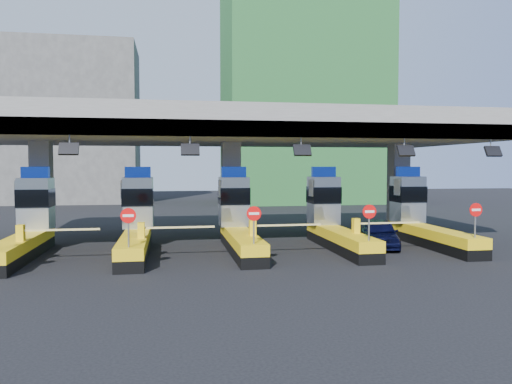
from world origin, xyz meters
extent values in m
plane|color=black|center=(0.00, 0.00, 0.00)|extent=(120.00, 120.00, 0.00)
cube|color=slate|center=(0.00, 3.00, 6.25)|extent=(28.00, 12.00, 1.50)
cube|color=#4C4C49|center=(0.00, -2.70, 5.85)|extent=(28.00, 0.60, 0.70)
cube|color=slate|center=(-10.00, 3.00, 2.75)|extent=(1.00, 1.00, 5.50)
cube|color=slate|center=(0.00, 3.00, 2.75)|extent=(1.00, 1.00, 5.50)
cube|color=slate|center=(10.00, 3.00, 2.75)|extent=(1.00, 1.00, 5.50)
cylinder|color=slate|center=(-7.50, -2.70, 5.25)|extent=(0.06, 0.06, 0.50)
cube|color=black|center=(-7.50, -2.90, 4.90)|extent=(0.80, 0.38, 0.54)
cylinder|color=slate|center=(-2.50, -2.70, 5.25)|extent=(0.06, 0.06, 0.50)
cube|color=black|center=(-2.50, -2.90, 4.90)|extent=(0.80, 0.38, 0.54)
cylinder|color=slate|center=(2.50, -2.70, 5.25)|extent=(0.06, 0.06, 0.50)
cube|color=black|center=(2.50, -2.90, 4.90)|extent=(0.80, 0.38, 0.54)
cylinder|color=slate|center=(7.50, -2.70, 5.25)|extent=(0.06, 0.06, 0.50)
cube|color=black|center=(7.50, -2.90, 4.90)|extent=(0.80, 0.38, 0.54)
cylinder|color=slate|center=(12.00, -2.70, 5.25)|extent=(0.06, 0.06, 0.50)
cube|color=black|center=(12.00, -2.90, 4.90)|extent=(0.80, 0.38, 0.54)
cube|color=black|center=(-10.00, -1.00, 0.25)|extent=(1.20, 8.00, 0.50)
cube|color=#E5B70C|center=(-10.00, -1.00, 0.75)|extent=(1.20, 8.00, 0.50)
cube|color=#9EA3A8|center=(-10.00, 1.80, 2.30)|extent=(1.50, 1.50, 2.60)
cube|color=black|center=(-10.00, 1.78, 2.60)|extent=(1.56, 1.56, 0.90)
cube|color=#0C2DBF|center=(-10.00, 1.80, 3.88)|extent=(1.30, 0.35, 0.55)
cube|color=white|center=(-10.80, 1.50, 3.00)|extent=(0.06, 0.70, 0.90)
cube|color=#E5B70C|center=(-9.65, -2.20, 1.35)|extent=(0.30, 0.35, 0.70)
cube|color=white|center=(-8.00, -2.20, 1.45)|extent=(3.20, 0.08, 0.08)
cube|color=black|center=(-5.00, -1.00, 0.25)|extent=(1.20, 8.00, 0.50)
cube|color=#E5B70C|center=(-5.00, -1.00, 0.75)|extent=(1.20, 8.00, 0.50)
cube|color=#9EA3A8|center=(-5.00, 1.80, 2.30)|extent=(1.50, 1.50, 2.60)
cube|color=black|center=(-5.00, 1.78, 2.60)|extent=(1.56, 1.56, 0.90)
cube|color=#0C2DBF|center=(-5.00, 1.80, 3.88)|extent=(1.30, 0.35, 0.55)
cube|color=white|center=(-5.80, 1.50, 3.00)|extent=(0.06, 0.70, 0.90)
cylinder|color=slate|center=(-5.00, -4.60, 1.65)|extent=(0.07, 0.07, 1.30)
cylinder|color=red|center=(-5.00, -4.63, 2.25)|extent=(0.60, 0.04, 0.60)
cube|color=white|center=(-5.00, -4.65, 2.25)|extent=(0.42, 0.02, 0.10)
cube|color=#E5B70C|center=(-4.65, -2.20, 1.35)|extent=(0.30, 0.35, 0.70)
cube|color=white|center=(-3.00, -2.20, 1.45)|extent=(3.20, 0.08, 0.08)
cube|color=black|center=(0.00, -1.00, 0.25)|extent=(1.20, 8.00, 0.50)
cube|color=#E5B70C|center=(0.00, -1.00, 0.75)|extent=(1.20, 8.00, 0.50)
cube|color=#9EA3A8|center=(0.00, 1.80, 2.30)|extent=(1.50, 1.50, 2.60)
cube|color=black|center=(0.00, 1.78, 2.60)|extent=(1.56, 1.56, 0.90)
cube|color=#0C2DBF|center=(0.00, 1.80, 3.88)|extent=(1.30, 0.35, 0.55)
cube|color=white|center=(-0.80, 1.50, 3.00)|extent=(0.06, 0.70, 0.90)
cylinder|color=slate|center=(0.00, -4.60, 1.65)|extent=(0.07, 0.07, 1.30)
cylinder|color=red|center=(0.00, -4.63, 2.25)|extent=(0.60, 0.04, 0.60)
cube|color=white|center=(0.00, -4.65, 2.25)|extent=(0.42, 0.02, 0.10)
cube|color=#E5B70C|center=(0.35, -2.20, 1.35)|extent=(0.30, 0.35, 0.70)
cube|color=white|center=(2.00, -2.20, 1.45)|extent=(3.20, 0.08, 0.08)
cube|color=black|center=(5.00, -1.00, 0.25)|extent=(1.20, 8.00, 0.50)
cube|color=#E5B70C|center=(5.00, -1.00, 0.75)|extent=(1.20, 8.00, 0.50)
cube|color=#9EA3A8|center=(5.00, 1.80, 2.30)|extent=(1.50, 1.50, 2.60)
cube|color=black|center=(5.00, 1.78, 2.60)|extent=(1.56, 1.56, 0.90)
cube|color=#0C2DBF|center=(5.00, 1.80, 3.88)|extent=(1.30, 0.35, 0.55)
cube|color=white|center=(4.20, 1.50, 3.00)|extent=(0.06, 0.70, 0.90)
cylinder|color=slate|center=(5.00, -4.60, 1.65)|extent=(0.07, 0.07, 1.30)
cylinder|color=red|center=(5.00, -4.63, 2.25)|extent=(0.60, 0.04, 0.60)
cube|color=white|center=(5.00, -4.65, 2.25)|extent=(0.42, 0.02, 0.10)
cube|color=#E5B70C|center=(5.35, -2.20, 1.35)|extent=(0.30, 0.35, 0.70)
cube|color=white|center=(7.00, -2.20, 1.45)|extent=(3.20, 0.08, 0.08)
cube|color=black|center=(10.00, -1.00, 0.25)|extent=(1.20, 8.00, 0.50)
cube|color=#E5B70C|center=(10.00, -1.00, 0.75)|extent=(1.20, 8.00, 0.50)
cube|color=#9EA3A8|center=(10.00, 1.80, 2.30)|extent=(1.50, 1.50, 2.60)
cube|color=black|center=(10.00, 1.78, 2.60)|extent=(1.56, 1.56, 0.90)
cube|color=#0C2DBF|center=(10.00, 1.80, 3.88)|extent=(1.30, 0.35, 0.55)
cube|color=white|center=(9.20, 1.50, 3.00)|extent=(0.06, 0.70, 0.90)
cylinder|color=slate|center=(10.00, -4.60, 1.65)|extent=(0.07, 0.07, 1.30)
cylinder|color=red|center=(10.00, -4.63, 2.25)|extent=(0.60, 0.04, 0.60)
cube|color=white|center=(10.00, -4.65, 2.25)|extent=(0.42, 0.02, 0.10)
cube|color=#E5B70C|center=(10.35, -2.20, 1.35)|extent=(0.30, 0.35, 0.70)
cube|color=white|center=(12.00, -2.20, 1.45)|extent=(3.20, 0.08, 0.08)
cube|color=#1E5926|center=(12.00, 32.00, 14.00)|extent=(18.00, 12.00, 28.00)
cube|color=#4C4C49|center=(-14.00, 36.00, 9.00)|extent=(14.00, 10.00, 18.00)
imported|color=black|center=(7.30, -0.57, 0.72)|extent=(2.94, 4.56, 1.44)
camera|label=1|loc=(-3.42, -24.65, 4.20)|focal=35.00mm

